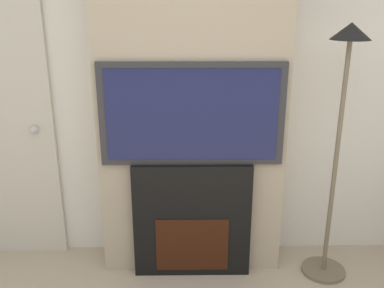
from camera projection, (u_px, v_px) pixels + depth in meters
The scene contains 5 objects.
wall_back at pixel (191, 74), 2.95m from camera, with size 6.00×0.06×2.70m.
chimney_breast at pixel (192, 79), 2.78m from camera, with size 1.24×0.30×2.70m.
fireplace at pixel (192, 219), 2.94m from camera, with size 0.80×0.15×0.82m.
television at pixel (192, 114), 2.70m from camera, with size 1.17×0.07×0.66m.
floor_lamp at pixel (341, 117), 2.68m from camera, with size 0.30×0.30×1.72m.
Camera 1 is at (-0.03, -0.91, 1.85)m, focal length 40.00 mm.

